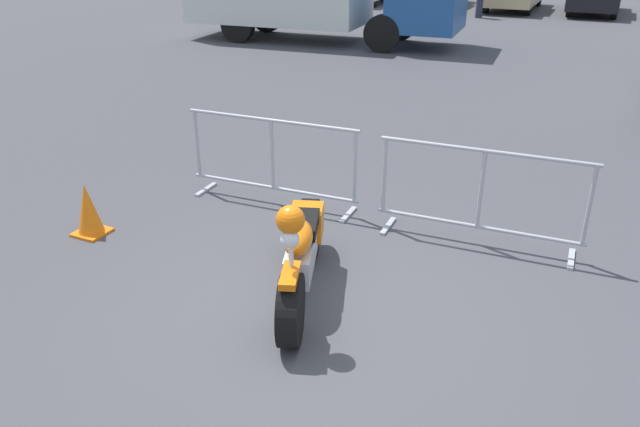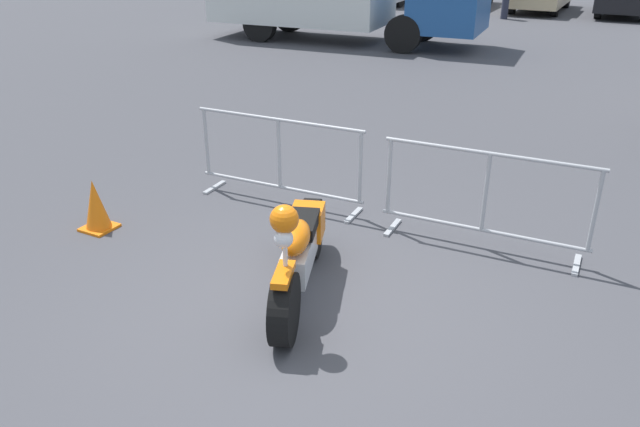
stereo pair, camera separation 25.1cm
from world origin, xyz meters
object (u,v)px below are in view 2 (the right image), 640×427
crowd_barrier_far (485,199)px  traffic_cone (96,206)px  motorcycle (299,250)px  crowd_barrier_near (279,160)px

crowd_barrier_far → traffic_cone: size_ratio=3.72×
motorcycle → traffic_cone: bearing=-112.2°
crowd_barrier_near → traffic_cone: crowd_barrier_near is taller
crowd_barrier_near → crowd_barrier_far: same height
crowd_barrier_near → crowd_barrier_far: bearing=0.0°
crowd_barrier_near → traffic_cone: (-1.42, -1.60, -0.27)m
traffic_cone → motorcycle: bearing=-1.9°
crowd_barrier_near → crowd_barrier_far: size_ratio=1.00×
motorcycle → traffic_cone: motorcycle is taller
crowd_barrier_far → motorcycle: bearing=-126.3°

